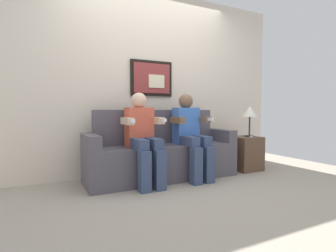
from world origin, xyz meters
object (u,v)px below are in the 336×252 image
Objects in this scene: person_on_left at (143,135)px; person_on_right at (190,133)px; couch at (162,155)px; spare_remote_on_table at (249,136)px; table_lamp at (250,113)px; side_table_right at (245,153)px.

person_on_right is (0.67, 0.00, -0.00)m from person_on_left.
couch reaches higher than spare_remote_on_table.
spare_remote_on_table is (1.69, 0.01, -0.10)m from person_on_left.
person_on_left is 1.00× the size of person_on_right.
person_on_left is 1.73m from table_lamp.
person_on_right is at bearing -178.58° from table_lamp.
person_on_right is (0.33, -0.17, 0.29)m from couch.
person_on_left is (-0.33, -0.17, 0.29)m from couch.
table_lamp reaches higher than couch.
couch is 1.38m from spare_remote_on_table.
table_lamp is at bearing -5.84° from couch.
person_on_left reaches higher than table_lamp.
table_lamp is 3.54× the size of spare_remote_on_table.
person_on_left is 2.41× the size of table_lamp.
couch is at bearing 153.34° from person_on_right.
table_lamp reaches higher than side_table_right.
couch reaches higher than side_table_right.
couch is 0.47m from person_on_right.
table_lamp is at bearing -38.85° from side_table_right.
couch is at bearing 175.46° from side_table_right.
couch is 1.34m from side_table_right.
side_table_right is (1.00, 0.06, -0.36)m from person_on_right.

